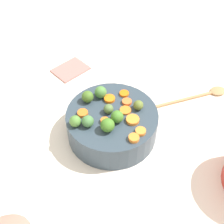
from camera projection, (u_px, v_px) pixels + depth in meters
tabletop at (115, 140)px, 1.03m from camera, size 2.40×2.40×0.02m
serving_bowl_carrots at (112, 124)px, 1.00m from camera, size 0.28×0.28×0.09m
carrot_slice_0 at (105, 121)px, 0.94m from camera, size 0.04×0.04×0.01m
carrot_slice_1 at (109, 99)px, 1.00m from camera, size 0.05×0.05×0.01m
carrot_slice_2 at (83, 113)px, 0.96m from camera, size 0.04×0.04×0.01m
carrot_slice_3 at (125, 110)px, 0.97m from camera, size 0.05×0.05×0.01m
carrot_slice_4 at (124, 94)px, 1.02m from camera, size 0.03×0.03×0.01m
carrot_slice_5 at (141, 131)px, 0.91m from camera, size 0.04×0.04×0.01m
carrot_slice_6 at (127, 102)px, 0.99m from camera, size 0.03×0.03×0.01m
carrot_slice_7 at (133, 120)px, 0.94m from camera, size 0.05×0.05×0.01m
carrot_slice_8 at (134, 138)px, 0.89m from camera, size 0.04×0.04×0.01m
brussels_sprout_0 at (117, 117)px, 0.93m from camera, size 0.04×0.04×0.04m
brussels_sprout_1 at (109, 109)px, 0.96m from camera, size 0.03×0.03×0.03m
brussels_sprout_2 at (138, 105)px, 0.97m from camera, size 0.03×0.03×0.03m
brussels_sprout_3 at (88, 121)px, 0.92m from camera, size 0.04×0.04×0.04m
brussels_sprout_4 at (101, 92)px, 1.00m from camera, size 0.04×0.04×0.04m
brussels_sprout_5 at (75, 121)px, 0.92m from camera, size 0.03×0.03×0.03m
brussels_sprout_6 at (88, 97)px, 0.99m from camera, size 0.04×0.04×0.04m
brussels_sprout_7 at (108, 125)px, 0.91m from camera, size 0.04×0.04×0.04m
wooden_spoon at (205, 94)px, 1.15m from camera, size 0.23×0.23×0.01m
dish_towel at (71, 70)px, 1.25m from camera, size 0.16×0.14×0.01m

